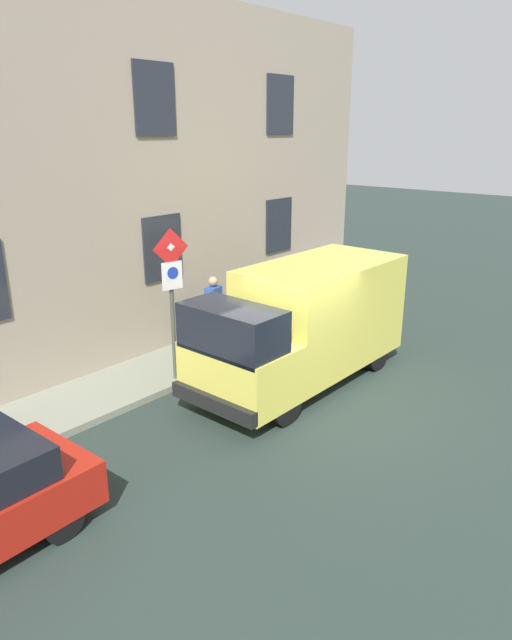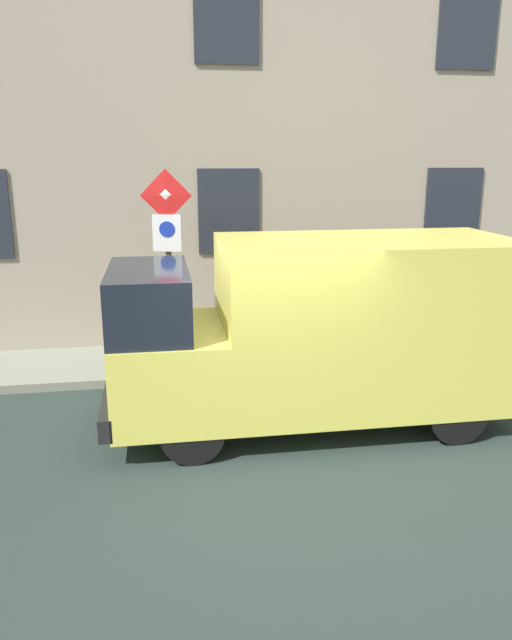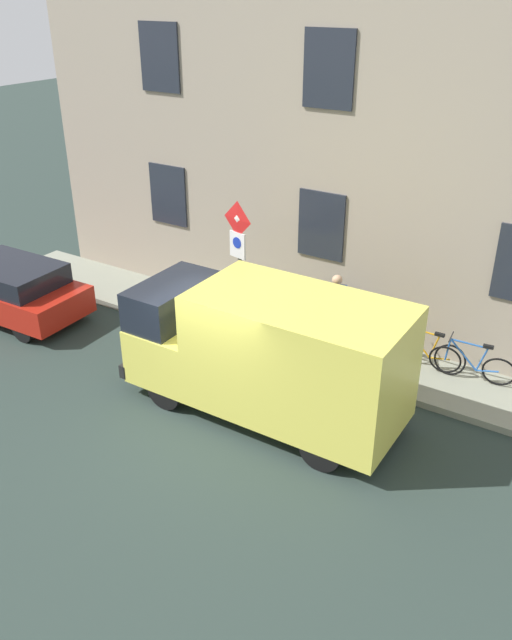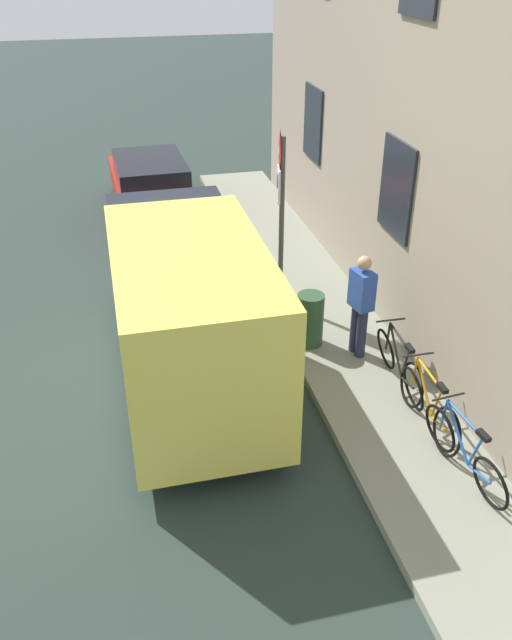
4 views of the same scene
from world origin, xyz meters
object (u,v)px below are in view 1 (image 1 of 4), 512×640
object	(u,v)px
delivery_van	(304,322)
litter_bin	(220,339)
bicycle_black	(234,318)
bicycle_orange	(258,310)
sign_post_stacked	(172,284)
bicycle_blue	(280,302)
pedestrian	(214,309)

from	to	relation	value
delivery_van	litter_bin	distance (m)	2.23
delivery_van	bicycle_black	distance (m)	3.25
litter_bin	bicycle_orange	bearing A→B (deg)	-69.20
sign_post_stacked	litter_bin	world-z (taller)	sign_post_stacked
delivery_van	bicycle_blue	xyz separation A→B (m)	(2.97, -2.94, -0.82)
sign_post_stacked	bicycle_blue	world-z (taller)	sign_post_stacked
bicycle_orange	bicycle_black	xyz separation A→B (m)	(0.00, 0.96, 0.00)
bicycle_blue	bicycle_orange	world-z (taller)	same
pedestrian	bicycle_black	bearing A→B (deg)	-86.64
bicycle_blue	bicycle_black	bearing A→B (deg)	-6.01
sign_post_stacked	bicycle_black	xyz separation A→B (m)	(1.06, -2.94, -1.71)
bicycle_blue	litter_bin	world-z (taller)	litter_bin
bicycle_orange	bicycle_black	bearing A→B (deg)	0.21
sign_post_stacked	bicycle_black	world-z (taller)	sign_post_stacked
delivery_van	bicycle_blue	bearing A→B (deg)	-134.83
bicycle_blue	sign_post_stacked	bearing A→B (deg)	6.25
delivery_van	sign_post_stacked	bearing A→B (deg)	-44.91
delivery_van	bicycle_black	bearing A→B (deg)	-108.98
bicycle_blue	bicycle_orange	distance (m)	0.96
sign_post_stacked	pedestrian	xyz separation A→B (m)	(0.80, -1.95, -1.15)
sign_post_stacked	delivery_van	size ratio (longest dim) A/B	0.58
bicycle_black	litter_bin	world-z (taller)	litter_bin
delivery_van	bicycle_orange	xyz separation A→B (m)	(2.97, -1.98, -0.82)
sign_post_stacked	litter_bin	distance (m)	2.21
sign_post_stacked	bicycle_blue	xyz separation A→B (m)	(1.06, -4.87, -1.71)
sign_post_stacked	bicycle_black	distance (m)	3.56
bicycle_blue	pedestrian	xyz separation A→B (m)	(-0.26, 2.92, 0.56)
delivery_van	litter_bin	world-z (taller)	delivery_van
litter_bin	bicycle_blue	bearing A→B (deg)	-74.81
bicycle_blue	pedestrian	distance (m)	2.98
delivery_van	bicycle_blue	distance (m)	4.26
sign_post_stacked	litter_bin	xyz separation A→B (m)	(0.14, -1.48, -1.63)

